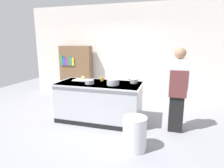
{
  "coord_description": "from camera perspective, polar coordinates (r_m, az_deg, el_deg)",
  "views": [
    {
      "loc": [
        1.5,
        -4.0,
        1.81
      ],
      "look_at": [
        0.25,
        0.2,
        0.85
      ],
      "focal_mm": 30.43,
      "sensor_mm": 36.0,
      "label": 1
    }
  ],
  "objects": [
    {
      "name": "sauce_pan",
      "position": [
        4.36,
        6.55,
        0.85
      ],
      "size": [
        0.23,
        0.17,
        0.09
      ],
      "color": "#99999E",
      "rests_on": "counter_island"
    },
    {
      "name": "person_chef",
      "position": [
        4.02,
        19.13,
        -1.23
      ],
      "size": [
        0.38,
        0.25,
        1.72
      ],
      "rotation": [
        0.0,
        0.0,
        1.83
      ],
      "color": "black",
      "rests_on": "ground_plane"
    },
    {
      "name": "mixing_bowl",
      "position": [
        4.28,
        -6.78,
        0.64
      ],
      "size": [
        0.2,
        0.2,
        0.09
      ],
      "primitive_type": "cylinder",
      "color": "#B7BABF",
      "rests_on": "counter_island"
    },
    {
      "name": "bookshelf",
      "position": [
        6.6,
        -10.73,
        3.81
      ],
      "size": [
        1.1,
        0.31,
        1.7
      ],
      "color": "brown",
      "rests_on": "ground_plane"
    },
    {
      "name": "cutting_board",
      "position": [
        4.71,
        -9.07,
        1.18
      ],
      "size": [
        0.4,
        0.28,
        0.02
      ],
      "primitive_type": "cube",
      "color": "silver",
      "rests_on": "counter_island"
    },
    {
      "name": "juice_cup",
      "position": [
        4.58,
        -3.03,
        1.52
      ],
      "size": [
        0.07,
        0.07,
        0.1
      ],
      "primitive_type": "cylinder",
      "color": "yellow",
      "rests_on": "counter_island"
    },
    {
      "name": "counter_island",
      "position": [
        4.48,
        -3.81,
        -5.14
      ],
      "size": [
        1.98,
        0.98,
        0.9
      ],
      "color": "#B7BABF",
      "rests_on": "ground_plane"
    },
    {
      "name": "back_wall",
      "position": [
        6.29,
        2.77,
        9.53
      ],
      "size": [
        6.4,
        0.12,
        3.0
      ],
      "primitive_type": "cube",
      "color": "silver",
      "rests_on": "ground_plane"
    },
    {
      "name": "ground_plane",
      "position": [
        4.64,
        -3.73,
        -10.63
      ],
      "size": [
        10.0,
        10.0,
        0.0
      ],
      "primitive_type": "plane",
      "color": "gray"
    },
    {
      "name": "trash_bin",
      "position": [
        3.36,
        6.82,
        -14.57
      ],
      "size": [
        0.41,
        0.41,
        0.59
      ],
      "primitive_type": "cylinder",
      "color": "silver",
      "rests_on": "ground_plane"
    },
    {
      "name": "onion",
      "position": [
        4.72,
        -8.71,
        1.91
      ],
      "size": [
        0.09,
        0.09,
        0.09
      ],
      "primitive_type": "sphere",
      "color": "tan",
      "rests_on": "cutting_board"
    },
    {
      "name": "stock_pot",
      "position": [
        4.13,
        0.27,
        0.56
      ],
      "size": [
        0.33,
        0.27,
        0.13
      ],
      "color": "#B7BABF",
      "rests_on": "counter_island"
    }
  ]
}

